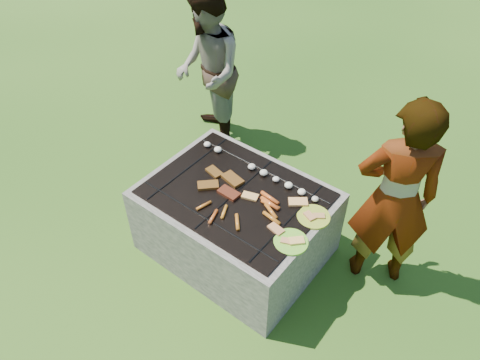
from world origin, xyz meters
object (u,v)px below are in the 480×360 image
object	(u,v)px
cook	(395,198)
bystander	(208,72)
fire_pit	(236,224)
plate_near	(291,242)
plate_far	(313,217)

from	to	relation	value
cook	bystander	world-z (taller)	cook
fire_pit	plate_near	world-z (taller)	plate_near
fire_pit	cook	size ratio (longest dim) A/B	0.84
fire_pit	bystander	world-z (taller)	bystander
plate_far	fire_pit	bearing A→B (deg)	-165.53
fire_pit	cook	distance (m)	1.18
plate_far	bystander	bearing A→B (deg)	153.51
bystander	cook	bearing A→B (deg)	30.40
fire_pit	plate_far	xyz separation A→B (m)	(0.56, 0.14, 0.33)
plate_near	bystander	bearing A→B (deg)	146.33
cook	plate_near	bearing A→B (deg)	24.87
plate_far	bystander	xyz separation A→B (m)	(-1.65, 0.82, 0.16)
plate_far	bystander	size ratio (longest dim) A/B	0.18
cook	bystander	size ratio (longest dim) A/B	1.00
plate_far	plate_near	distance (m)	0.28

